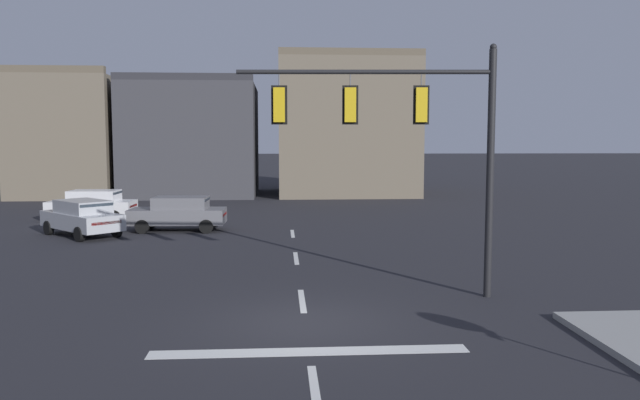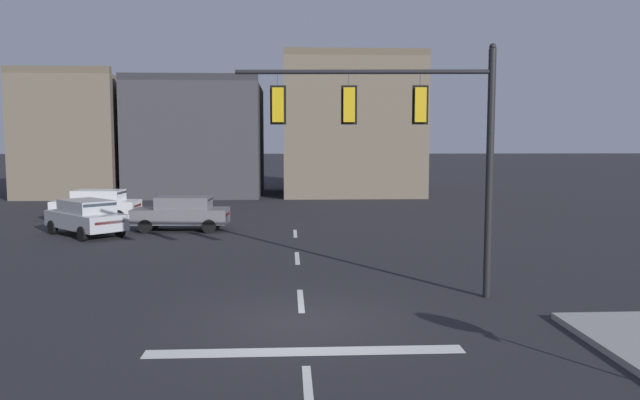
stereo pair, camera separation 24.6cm
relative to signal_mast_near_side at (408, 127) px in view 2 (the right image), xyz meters
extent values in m
plane|color=#232328|center=(-2.84, -2.26, -4.56)|extent=(400.00, 400.00, 0.00)
cube|color=silver|center=(-2.84, -4.26, -4.55)|extent=(6.40, 0.50, 0.01)
cube|color=silver|center=(-2.84, -6.26, -4.55)|extent=(0.16, 2.40, 0.01)
cube|color=silver|center=(-2.84, -0.26, -4.55)|extent=(0.16, 2.40, 0.01)
cube|color=silver|center=(-2.84, 5.74, -4.55)|extent=(0.16, 2.40, 0.01)
cube|color=silver|center=(-2.84, 11.74, -4.55)|extent=(0.16, 2.40, 0.01)
cylinder|color=black|center=(2.18, -0.15, -1.26)|extent=(0.20, 0.20, 6.60)
cylinder|color=black|center=(-1.18, 0.06, 1.45)|extent=(6.71, 0.54, 0.12)
sphere|color=black|center=(2.18, -0.15, 2.09)|extent=(0.18, 0.18, 0.18)
cylinder|color=#56565B|center=(0.31, -0.03, 1.21)|extent=(0.03, 0.03, 0.35)
cube|color=gold|center=(0.31, -0.03, 0.59)|extent=(0.31, 0.26, 0.90)
sphere|color=green|center=(0.32, 0.10, 0.87)|extent=(0.20, 0.20, 0.20)
sphere|color=#2D2314|center=(0.32, 0.10, 0.59)|extent=(0.20, 0.20, 0.20)
sphere|color=black|center=(0.32, 0.10, 0.31)|extent=(0.20, 0.20, 0.20)
cube|color=black|center=(0.31, -0.05, 0.59)|extent=(0.42, 0.06, 1.02)
cylinder|color=#56565B|center=(-1.55, 0.08, 1.21)|extent=(0.03, 0.03, 0.35)
cube|color=gold|center=(-1.55, 0.08, 0.59)|extent=(0.31, 0.26, 0.90)
sphere|color=green|center=(-1.54, 0.21, 0.87)|extent=(0.20, 0.20, 0.20)
sphere|color=#2D2314|center=(-1.54, 0.21, 0.59)|extent=(0.20, 0.20, 0.20)
sphere|color=black|center=(-1.54, 0.21, 0.31)|extent=(0.20, 0.20, 0.20)
cube|color=black|center=(-1.55, 0.06, 0.59)|extent=(0.42, 0.06, 1.02)
cylinder|color=#56565B|center=(-3.41, 0.20, 1.21)|extent=(0.03, 0.03, 0.35)
cube|color=gold|center=(-3.41, 0.20, 0.59)|extent=(0.31, 0.26, 0.90)
sphere|color=green|center=(-3.40, 0.33, 0.87)|extent=(0.20, 0.20, 0.20)
sphere|color=#2D2314|center=(-3.40, 0.33, 0.59)|extent=(0.20, 0.20, 0.20)
sphere|color=black|center=(-3.40, 0.33, 0.31)|extent=(0.20, 0.20, 0.20)
cube|color=black|center=(-3.41, 0.18, 0.59)|extent=(0.42, 0.06, 1.02)
cube|color=slate|center=(-8.20, 12.97, -3.86)|extent=(4.46, 1.95, 0.70)
cube|color=slate|center=(-8.05, 12.96, -3.23)|extent=(2.52, 1.69, 0.56)
cube|color=#2D3842|center=(-8.82, 12.99, -3.25)|extent=(0.30, 1.53, 0.47)
cube|color=#2D3842|center=(-6.88, 12.92, -3.25)|extent=(0.27, 1.53, 0.46)
cylinder|color=black|center=(-9.68, 12.17, -4.24)|extent=(0.65, 0.24, 0.64)
cylinder|color=black|center=(-9.62, 13.87, -4.24)|extent=(0.65, 0.24, 0.64)
cylinder|color=black|center=(-6.78, 12.07, -4.24)|extent=(0.65, 0.24, 0.64)
cylinder|color=black|center=(-6.72, 13.77, -4.24)|extent=(0.65, 0.24, 0.64)
sphere|color=silver|center=(-10.40, 12.47, -3.81)|extent=(0.16, 0.16, 0.16)
sphere|color=silver|center=(-10.36, 13.62, -3.81)|extent=(0.16, 0.16, 0.16)
cube|color=maroon|center=(-6.02, 12.89, -3.78)|extent=(0.09, 1.37, 0.12)
cube|color=#9EA0A5|center=(-12.19, 11.62, -3.86)|extent=(4.34, 4.42, 0.70)
cube|color=#9EA0A5|center=(-12.09, 11.51, -3.23)|extent=(2.86, 2.89, 0.56)
cube|color=#2D3842|center=(-12.62, 12.07, -3.25)|extent=(1.27, 1.23, 0.47)
cube|color=#2D3842|center=(-11.28, 10.67, -3.25)|extent=(1.25, 1.21, 0.46)
cylinder|color=black|center=(-13.81, 12.08, -4.24)|extent=(0.60, 0.61, 0.64)
cylinder|color=black|center=(-12.58, 13.26, -4.24)|extent=(0.60, 0.61, 0.64)
cylinder|color=black|center=(-11.80, 9.99, -4.24)|extent=(0.60, 0.61, 0.64)
cylinder|color=black|center=(-10.57, 11.16, -4.24)|extent=(0.60, 0.61, 0.64)
sphere|color=silver|center=(-14.11, 12.80, -3.81)|extent=(0.16, 0.16, 0.16)
sphere|color=silver|center=(-13.28, 13.59, -3.81)|extent=(0.16, 0.16, 0.16)
cube|color=maroon|center=(-10.68, 10.05, -3.78)|extent=(1.01, 0.98, 0.12)
cube|color=silver|center=(-13.40, 17.20, -3.86)|extent=(4.49, 2.02, 0.70)
cube|color=silver|center=(-13.25, 17.19, -3.23)|extent=(2.54, 1.72, 0.56)
cube|color=#2D3842|center=(-14.01, 17.23, -3.25)|extent=(0.32, 1.53, 0.47)
cube|color=#2D3842|center=(-12.08, 17.13, -3.25)|extent=(0.29, 1.53, 0.46)
cylinder|color=black|center=(-14.89, 16.42, -4.24)|extent=(0.65, 0.25, 0.64)
cylinder|color=black|center=(-14.80, 18.12, -4.24)|extent=(0.65, 0.25, 0.64)
cylinder|color=black|center=(-11.99, 16.27, -4.24)|extent=(0.65, 0.25, 0.64)
cylinder|color=black|center=(-11.90, 17.97, -4.24)|extent=(0.65, 0.25, 0.64)
sphere|color=silver|center=(-15.60, 16.73, -3.81)|extent=(0.16, 0.16, 0.16)
sphere|color=silver|center=(-15.54, 17.88, -3.81)|extent=(0.16, 0.16, 0.16)
cube|color=maroon|center=(-11.22, 17.08, -3.78)|extent=(0.11, 1.37, 0.12)
cube|color=#665B4C|center=(-19.26, 34.19, -0.09)|extent=(7.36, 11.82, 8.94)
cube|color=brown|center=(-19.26, 28.58, 4.63)|extent=(7.36, 0.60, 0.50)
cube|color=#38383D|center=(-10.18, 33.37, -0.31)|extent=(9.85, 10.18, 8.49)
cube|color=#2B2B30|center=(-10.18, 28.58, 4.18)|extent=(9.85, 0.60, 0.50)
cube|color=#665B4C|center=(1.82, 33.57, 0.60)|extent=(10.55, 10.58, 10.32)
cube|color=brown|center=(1.82, 28.58, 6.01)|extent=(10.55, 0.60, 0.50)
camera|label=1|loc=(-3.41, -16.32, -0.37)|focal=34.87mm
camera|label=2|loc=(-3.17, -16.33, -0.37)|focal=34.87mm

